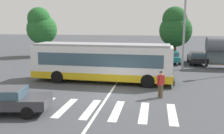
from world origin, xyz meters
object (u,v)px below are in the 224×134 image
(pedestrian_crossing_street, at_px, (161,83))
(twin_arm_street_lamp, at_px, (185,9))
(city_transit_bus, at_px, (102,62))
(parked_car_black, at_px, (197,57))
(parked_car_red, at_px, (149,56))
(parked_car_teal, at_px, (171,56))
(background_tree_left, at_px, (41,26))
(foreground_sedan, at_px, (5,99))
(background_tree_right, at_px, (175,27))
(parked_car_champagne, at_px, (126,56))
(parked_car_charcoal, at_px, (104,55))

(pedestrian_crossing_street, xyz_separation_m, twin_arm_street_lamp, (2.33, 10.24, 5.06))
(city_transit_bus, bearing_deg, parked_car_black, 49.87)
(pedestrian_crossing_street, bearing_deg, parked_car_red, 94.57)
(parked_car_teal, distance_m, background_tree_left, 18.18)
(foreground_sedan, xyz_separation_m, background_tree_right, (9.98, 21.46, 3.36))
(parked_car_red, xyz_separation_m, background_tree_left, (-14.97, 2.85, 3.43))
(city_transit_bus, distance_m, parked_car_champagne, 10.44)
(background_tree_left, xyz_separation_m, background_tree_right, (18.12, -0.18, -0.07))
(parked_car_teal, relative_size, background_tree_right, 0.68)
(twin_arm_street_lamp, bearing_deg, parked_car_red, 128.65)
(pedestrian_crossing_street, xyz_separation_m, parked_car_black, (4.34, 14.20, -0.20))
(background_tree_left, bearing_deg, pedestrian_crossing_street, -47.25)
(foreground_sedan, distance_m, parked_car_red, 20.00)
(city_transit_bus, height_order, parked_car_charcoal, city_transit_bus)
(city_transit_bus, xyz_separation_m, parked_car_black, (8.87, 10.53, -0.82))
(foreground_sedan, height_order, background_tree_right, background_tree_right)
(parked_car_champagne, bearing_deg, parked_car_charcoal, 174.07)
(city_transit_bus, bearing_deg, pedestrian_crossing_street, -39.02)
(parked_car_red, height_order, parked_car_teal, same)
(background_tree_left, bearing_deg, twin_arm_street_lamp, -21.34)
(parked_car_charcoal, bearing_deg, pedestrian_crossing_street, -65.37)
(background_tree_left, bearing_deg, parked_car_teal, -9.32)
(pedestrian_crossing_street, distance_m, parked_car_champagne, 14.57)
(parked_car_red, height_order, parked_car_black, same)
(city_transit_bus, xyz_separation_m, foreground_sedan, (-3.47, -7.86, -0.82))
(parked_car_charcoal, relative_size, parked_car_champagne, 0.98)
(pedestrian_crossing_street, distance_m, parked_car_red, 14.66)
(parked_car_black, xyz_separation_m, background_tree_right, (-2.36, 3.08, 3.36))
(parked_car_red, xyz_separation_m, background_tree_right, (3.14, 2.66, 3.36))
(background_tree_left, bearing_deg, parked_car_champagne, -15.42)
(parked_car_red, height_order, background_tree_right, background_tree_right)
(parked_car_charcoal, xyz_separation_m, parked_car_teal, (8.06, 0.22, 0.00))
(city_transit_bus, bearing_deg, parked_car_champagne, 85.99)
(parked_car_teal, height_order, parked_car_black, same)
(parked_car_champagne, height_order, background_tree_right, background_tree_right)
(foreground_sedan, xyz_separation_m, twin_arm_street_lamp, (10.33, 14.43, 5.26))
(parked_car_charcoal, xyz_separation_m, twin_arm_street_lamp, (8.90, -4.10, 5.26))
(parked_car_red, bearing_deg, background_tree_left, 169.24)
(parked_car_teal, bearing_deg, parked_car_red, 179.03)
(parked_car_teal, bearing_deg, background_tree_left, 170.68)
(parked_car_red, bearing_deg, parked_car_charcoal, -177.16)
(parked_car_red, bearing_deg, parked_car_teal, -0.97)
(pedestrian_crossing_street, distance_m, background_tree_right, 17.68)
(parked_car_charcoal, height_order, parked_car_red, same)
(parked_car_teal, relative_size, twin_arm_street_lamp, 0.46)
(foreground_sedan, xyz_separation_m, parked_car_red, (6.83, 18.80, 0.00))
(parked_car_charcoal, relative_size, background_tree_left, 0.67)
(city_transit_bus, bearing_deg, background_tree_right, 64.43)
(foreground_sedan, relative_size, parked_car_champagne, 1.02)
(city_transit_bus, height_order, foreground_sedan, city_transit_bus)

